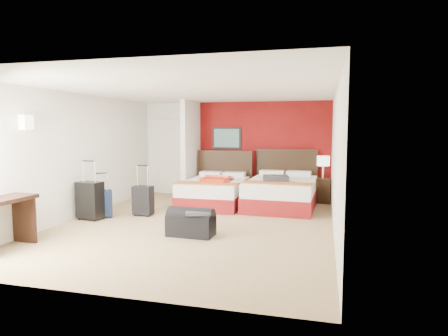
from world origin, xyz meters
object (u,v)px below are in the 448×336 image
(suitcase_navy, at_px, (102,205))
(duffel_bag, at_px, (191,224))
(bed_right, at_px, (281,194))
(desk, at_px, (4,224))
(suitcase_black, at_px, (90,201))
(red_suitcase_open, at_px, (217,179))
(suitcase_charcoal, at_px, (143,202))
(nightstand, at_px, (323,190))
(table_lamp, at_px, (323,167))
(bed_left, at_px, (214,193))

(suitcase_navy, bearing_deg, duffel_bag, -56.16)
(duffel_bag, bearing_deg, bed_right, 68.49)
(suitcase_navy, relative_size, duffel_bag, 0.69)
(bed_right, height_order, desk, desk)
(suitcase_black, height_order, duffel_bag, suitcase_black)
(red_suitcase_open, relative_size, suitcase_charcoal, 1.39)
(suitcase_black, bearing_deg, bed_right, 38.50)
(bed_right, relative_size, nightstand, 3.54)
(nightstand, xyz_separation_m, suitcase_charcoal, (-3.60, -2.43, -0.01))
(nightstand, bearing_deg, table_lamp, 0.00)
(table_lamp, bearing_deg, suitcase_navy, -146.60)
(suitcase_charcoal, bearing_deg, nightstand, 35.81)
(table_lamp, bearing_deg, red_suitcase_open, -155.34)
(desk, bearing_deg, nightstand, 49.53)
(bed_left, relative_size, suitcase_charcoal, 3.34)
(suitcase_black, distance_m, suitcase_navy, 0.26)
(nightstand, bearing_deg, red_suitcase_open, -147.47)
(desk, bearing_deg, duffel_bag, 31.81)
(suitcase_black, xyz_separation_m, desk, (-0.10, -2.03, 0.03))
(suitcase_black, bearing_deg, desk, -85.71)
(nightstand, xyz_separation_m, desk, (-4.56, -5.04, 0.09))
(suitcase_navy, bearing_deg, suitcase_charcoal, -6.19)
(suitcase_charcoal, xyz_separation_m, suitcase_navy, (-0.70, -0.40, -0.03))
(bed_right, bearing_deg, suitcase_charcoal, -147.27)
(suitcase_charcoal, height_order, suitcase_navy, suitcase_charcoal)
(suitcase_charcoal, height_order, desk, desk)
(bed_right, bearing_deg, table_lamp, 45.83)
(suitcase_black, distance_m, suitcase_charcoal, 1.04)
(bed_right, xyz_separation_m, desk, (-3.65, -4.18, 0.07))
(bed_left, bearing_deg, nightstand, 20.92)
(table_lamp, xyz_separation_m, suitcase_charcoal, (-3.60, -2.43, -0.58))
(bed_left, xyz_separation_m, red_suitcase_open, (0.10, -0.10, 0.34))
(table_lamp, bearing_deg, suitcase_charcoal, -145.93)
(suitcase_black, bearing_deg, nightstand, 41.31)
(suitcase_black, bearing_deg, duffel_bag, -7.65)
(duffel_bag, bearing_deg, suitcase_charcoal, 142.99)
(bed_left, bearing_deg, table_lamp, 20.92)
(nightstand, height_order, suitcase_charcoal, nightstand)
(bed_left, relative_size, bed_right, 0.92)
(bed_left, distance_m, table_lamp, 2.72)
(suitcase_charcoal, height_order, duffel_bag, suitcase_charcoal)
(red_suitcase_open, relative_size, desk, 0.87)
(bed_left, bearing_deg, desk, -118.14)
(bed_left, xyz_separation_m, bed_right, (1.56, 0.13, 0.03))
(bed_right, bearing_deg, bed_left, -172.91)
(red_suitcase_open, bearing_deg, duffel_bag, -77.83)
(bed_right, distance_m, suitcase_navy, 3.93)
(table_lamp, bearing_deg, bed_left, -158.20)
(bed_left, relative_size, nightstand, 3.25)
(red_suitcase_open, relative_size, nightstand, 1.35)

